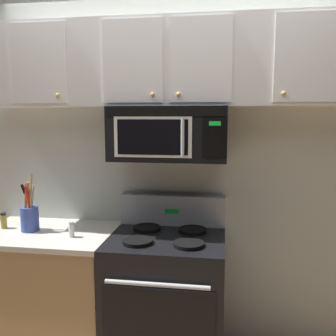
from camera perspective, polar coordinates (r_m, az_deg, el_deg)
name	(u,v)px	position (r m, az deg, el deg)	size (l,w,h in m)	color
back_wall	(174,162)	(2.72, 0.95, 0.88)	(5.20, 0.10, 2.70)	silver
stove_range	(167,299)	(2.64, -0.23, -19.56)	(0.76, 0.69, 1.12)	black
over_range_microwave	(169,133)	(2.45, 0.17, 5.38)	(0.76, 0.43, 0.35)	black
upper_cabinets	(170,64)	(2.50, 0.29, 15.76)	(2.50, 0.36, 0.55)	silver
counter_segment	(50,292)	(2.89, -17.79, -17.76)	(0.93, 0.65, 0.90)	tan
utensil_crock_blue	(30,216)	(2.74, -20.58, -6.93)	(0.12, 0.12, 0.40)	#384C9E
salt_shaker	(71,230)	(2.53, -14.70, -9.18)	(0.04, 0.04, 0.10)	white
spice_jar	(4,221)	(2.88, -24.03, -7.43)	(0.04, 0.04, 0.11)	olive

